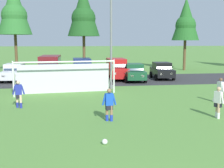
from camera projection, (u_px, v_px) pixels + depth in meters
name	position (u px, v px, depth m)	size (l,w,h in m)	color
ground_plane	(100.00, 98.00, 20.36)	(400.00, 400.00, 0.00)	#598C3D
parking_lot_strip	(91.00, 80.00, 29.39)	(52.00, 8.40, 0.01)	#333335
soccer_ball	(105.00, 142.00, 11.18)	(0.22, 0.22, 0.22)	white
soccer_goal	(65.00, 76.00, 22.06)	(7.57, 2.66, 2.57)	white
player_striker_near	(220.00, 91.00, 18.47)	(0.32, 0.75, 1.64)	brown
player_midfield_center	(19.00, 94.00, 17.21)	(0.75, 0.31, 1.64)	beige
player_defender_far	(218.00, 102.00, 14.91)	(0.39, 0.72, 1.64)	tan
player_winger_left	(109.00, 105.00, 14.36)	(0.75, 0.29, 1.64)	#936B4C
parked_car_slot_left	(15.00, 72.00, 28.76)	(2.22, 4.29, 1.72)	silver
parked_car_slot_center_left	(50.00, 68.00, 28.39)	(2.34, 4.87, 2.52)	maroon
parked_car_slot_center	(82.00, 69.00, 30.00)	(2.18, 4.62, 2.16)	navy
parked_car_slot_center_right	(116.00, 69.00, 29.89)	(2.16, 4.61, 2.16)	red
parked_car_slot_right	(134.00, 72.00, 28.75)	(2.22, 4.30, 1.72)	#194C2D
parked_car_slot_far_right	(162.00, 70.00, 30.47)	(2.29, 4.33, 1.72)	black
tree_mid_left	(14.00, 10.00, 36.56)	(4.28, 4.28, 11.42)	brown
tree_center_back	(83.00, 12.00, 36.82)	(4.10, 4.10, 10.93)	brown
tree_mid_right	(186.00, 21.00, 38.68)	(3.62, 3.62, 9.65)	brown
street_lamp	(113.00, 40.00, 23.73)	(2.00, 0.32, 7.73)	slate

